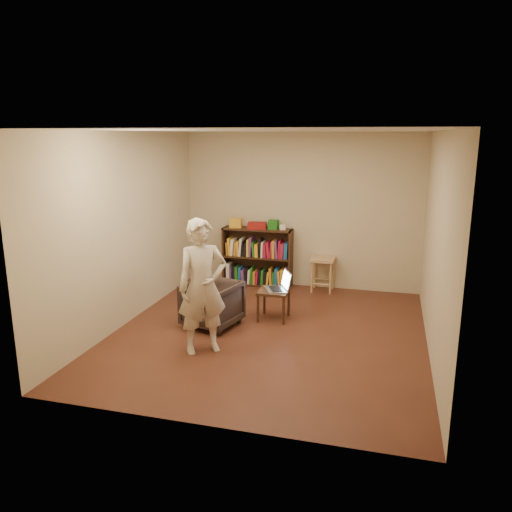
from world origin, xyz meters
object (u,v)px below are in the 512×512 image
(armchair, at_px, (212,304))
(laptop, at_px, (280,286))
(stool, at_px, (323,264))
(person, at_px, (202,287))
(side_table, at_px, (274,295))
(bookshelf, at_px, (258,260))

(armchair, xyz_separation_m, laptop, (0.83, 0.50, 0.18))
(armchair, distance_m, laptop, 0.99)
(stool, bearing_deg, person, -110.80)
(armchair, bearing_deg, side_table, 46.76)
(side_table, distance_m, person, 1.46)
(laptop, distance_m, person, 1.48)
(stool, height_order, laptop, laptop)
(person, bearing_deg, side_table, 29.34)
(bookshelf, bearing_deg, armchair, -92.74)
(armchair, relative_size, person, 0.42)
(armchair, xyz_separation_m, person, (0.18, -0.79, 0.50))
(stool, xyz_separation_m, side_table, (-0.48, -1.51, -0.10))
(bookshelf, distance_m, stool, 1.14)
(laptop, height_order, person, person)
(bookshelf, relative_size, laptop, 2.57)
(stool, bearing_deg, side_table, -107.79)
(bookshelf, xyz_separation_m, side_table, (0.65, -1.57, -0.08))
(stool, bearing_deg, armchair, -121.91)
(bookshelf, xyz_separation_m, laptop, (0.73, -1.55, 0.05))
(bookshelf, distance_m, armchair, 2.05)
(person, bearing_deg, bookshelf, 55.25)
(side_table, bearing_deg, bookshelf, 112.63)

